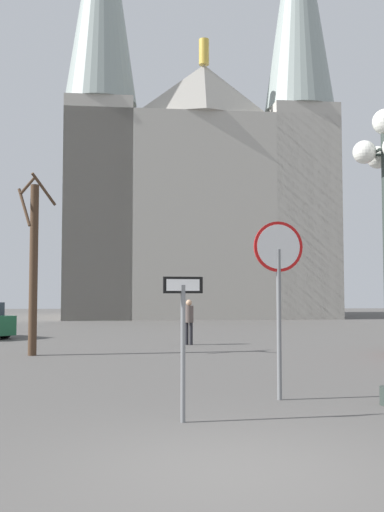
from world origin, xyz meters
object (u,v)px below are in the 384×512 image
Objects in this scene: cathedral at (197,182)px; pedestrian_walking at (189,318)px; stop_sign at (279,272)px; one_way_arrow_sign at (183,330)px; bare_tree at (33,264)px.

cathedral is 25.04m from pedestrian_walking.
stop_sign is 1.49× the size of one_way_arrow_sign.
one_way_arrow_sign is at bearing -65.70° from bare_tree.
stop_sign reaches higher than one_way_arrow_sign.
one_way_arrow_sign is 0.38× the size of bare_tree.
cathedral reaches higher than one_way_arrow_sign.
cathedral is 36.65m from one_way_arrow_sign.
pedestrian_walking is at bearing -94.30° from cathedral.
one_way_arrow_sign is 10.01m from bare_tree.
cathedral is 16.11× the size of one_way_arrow_sign.
pedestrian_walking is (0.67, 12.26, -0.36)m from one_way_arrow_sign.
stop_sign is 2.55m from one_way_arrow_sign.
stop_sign is (-0.69, -33.82, -7.95)m from cathedral.
cathedral is at bearing 76.20° from bare_tree.
stop_sign is at bearing -51.81° from bare_tree.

